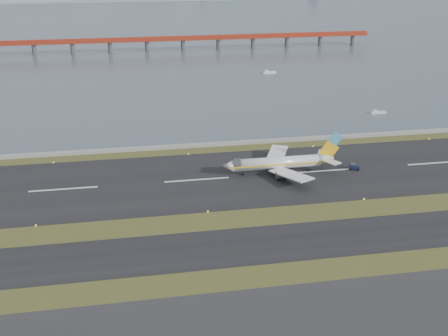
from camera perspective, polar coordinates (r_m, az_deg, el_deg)
The scene contains 10 objects.
ground at distance 146.32m, azimuth -1.21°, elevation -5.82°, with size 1000.00×1000.00×0.00m, color #354719.
taxiway_strip at distance 135.95m, azimuth -0.41°, elevation -8.13°, with size 1000.00×18.00×0.10m, color black.
runway_strip at distance 173.12m, azimuth -2.77°, elevation -1.21°, with size 1000.00×45.00×0.10m, color black.
seawall at distance 200.68m, azimuth -3.91°, elevation 2.25°, with size 1000.00×2.50×1.00m, color gray.
bay_water at distance 592.07m, azimuth -8.48°, elevation 15.24°, with size 1400.00×800.00×1.30m, color #495669.
red_pier at distance 384.76m, azimuth -4.20°, elevation 12.90°, with size 260.00×5.00×10.20m.
airliner at distance 177.96m, azimuth 5.85°, elevation 0.55°, with size 38.52×32.89×12.80m.
pushback_tug at distance 185.15m, azimuth 13.06°, elevation 0.13°, with size 3.67×2.80×2.08m.
workboat_near at distance 249.09m, azimuth 15.35°, elevation 5.47°, with size 6.74×2.32×1.62m.
workboat_far at distance 316.79m, azimuth 4.57°, elevation 9.66°, with size 8.17×4.03×1.90m.
Camera 1 is at (-19.76, -127.76, 68.53)m, focal length 45.00 mm.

